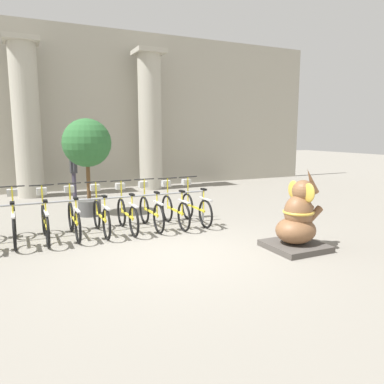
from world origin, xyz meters
TOP-DOWN VIEW (x-y plane):
  - ground_plane at (0.00, 0.00)m, footprint 60.00×60.00m
  - building_facade at (0.00, 8.60)m, footprint 20.00×0.20m
  - column_left at (-2.14, 7.60)m, footprint 1.09×1.09m
  - column_right at (2.14, 7.60)m, footprint 1.09×1.09m
  - bike_rack at (-0.97, 1.95)m, footprint 5.09×0.05m
  - bicycle_1 at (-2.65, 1.87)m, footprint 0.48×1.66m
  - bicycle_2 at (-2.09, 1.81)m, footprint 0.48×1.66m
  - bicycle_3 at (-1.53, 1.86)m, footprint 0.48×1.66m
  - bicycle_4 at (-0.97, 1.87)m, footprint 0.48×1.66m
  - bicycle_5 at (-0.41, 1.84)m, footprint 0.48×1.66m
  - bicycle_6 at (0.16, 1.87)m, footprint 0.48×1.66m
  - bicycle_7 at (0.72, 1.81)m, footprint 0.48×1.66m
  - bicycle_8 at (1.28, 1.86)m, footprint 0.48×1.66m
  - elephant_statue at (2.13, -0.77)m, footprint 1.00×1.00m
  - person_pedestrian at (-0.84, 6.70)m, footprint 0.23×0.47m
  - potted_tree at (-0.87, 3.81)m, footprint 1.24×1.24m

SIDE VIEW (x-z plane):
  - ground_plane at x=0.00m, z-range 0.00..0.00m
  - bicycle_1 at x=-2.65m, z-range -0.14..0.95m
  - bicycle_2 at x=-2.09m, z-range -0.14..0.95m
  - bicycle_3 at x=-1.53m, z-range -0.14..0.95m
  - bicycle_4 at x=-0.97m, z-range -0.14..0.95m
  - bicycle_5 at x=-0.41m, z-range -0.14..0.95m
  - bicycle_6 at x=0.16m, z-range -0.14..0.95m
  - bicycle_7 at x=0.72m, z-range -0.14..0.95m
  - bicycle_8 at x=1.28m, z-range -0.14..0.95m
  - elephant_statue at x=2.13m, z-range -0.24..1.28m
  - bike_rack at x=-0.97m, z-range 0.25..1.02m
  - person_pedestrian at x=-0.84m, z-range 0.17..1.89m
  - potted_tree at x=-0.87m, z-range 0.52..3.04m
  - column_left at x=-2.14m, z-range 0.04..5.20m
  - column_right at x=2.14m, z-range 0.04..5.20m
  - building_facade at x=0.00m, z-range 0.00..6.00m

